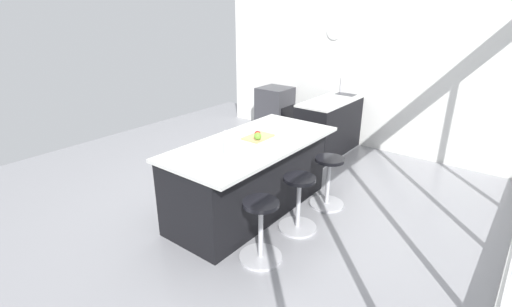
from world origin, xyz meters
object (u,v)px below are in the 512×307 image
(cutting_board, at_px, (258,137))
(stool_by_window, at_px, (328,183))
(stool_near_camera, at_px, (261,232))
(oven_range, at_px, (275,110))
(kitchen_island, at_px, (250,176))
(water_bottle, at_px, (226,148))
(apple_red, at_px, (258,134))
(apple_green, at_px, (258,136))
(stool_middle, at_px, (298,205))

(cutting_board, bearing_deg, stool_by_window, 128.85)
(stool_by_window, relative_size, stool_near_camera, 1.00)
(oven_range, bearing_deg, kitchen_island, 30.03)
(stool_near_camera, distance_m, water_bottle, 0.92)
(kitchen_island, bearing_deg, stool_by_window, 134.70)
(stool_by_window, bearing_deg, oven_range, -132.05)
(kitchen_island, xyz_separation_m, cutting_board, (-0.14, 0.02, 0.47))
(stool_by_window, xyz_separation_m, cutting_board, (0.56, -0.69, 0.62))
(oven_range, height_order, water_bottle, water_bottle)
(stool_near_camera, bearing_deg, apple_red, -140.30)
(stool_near_camera, relative_size, water_bottle, 2.10)
(stool_near_camera, height_order, apple_red, apple_red)
(stool_by_window, bearing_deg, stool_near_camera, 0.00)
(water_bottle, bearing_deg, stool_by_window, 157.30)
(stool_near_camera, relative_size, apple_green, 7.43)
(apple_red, bearing_deg, water_bottle, 11.80)
(oven_range, distance_m, stool_by_window, 3.14)
(stool_by_window, height_order, water_bottle, water_bottle)
(oven_range, distance_m, cutting_board, 3.16)
(stool_by_window, bearing_deg, apple_green, -43.25)
(stool_near_camera, bearing_deg, stool_by_window, 180.00)
(oven_range, bearing_deg, cutting_board, 31.63)
(apple_green, bearing_deg, stool_middle, 86.07)
(oven_range, xyz_separation_m, water_bottle, (3.39, 1.79, 0.60))
(apple_red, distance_m, apple_green, 0.11)
(apple_red, height_order, apple_green, apple_green)
(stool_near_camera, bearing_deg, apple_green, -140.21)
(kitchen_island, bearing_deg, cutting_board, 173.31)
(apple_green, bearing_deg, stool_near_camera, 39.79)
(kitchen_island, height_order, apple_red, apple_red)
(kitchen_island, relative_size, cutting_board, 6.16)
(oven_range, distance_m, stool_near_camera, 4.21)
(kitchen_island, distance_m, water_bottle, 0.84)
(stool_middle, bearing_deg, kitchen_island, -90.00)
(kitchen_island, xyz_separation_m, apple_green, (-0.04, 0.09, 0.52))
(apple_red, bearing_deg, oven_range, -148.48)
(stool_near_camera, xyz_separation_m, water_bottle, (-0.11, -0.54, 0.74))
(stool_near_camera, bearing_deg, cutting_board, -140.71)
(stool_by_window, height_order, stool_middle, same)
(apple_red, distance_m, water_bottle, 0.73)
(stool_by_window, xyz_separation_m, water_bottle, (1.29, -0.54, 0.74))
(stool_by_window, relative_size, stool_middle, 1.00)
(stool_middle, bearing_deg, apple_green, -93.93)
(stool_near_camera, distance_m, apple_green, 1.18)
(oven_range, relative_size, water_bottle, 2.88)
(kitchen_island, bearing_deg, oven_range, -149.97)
(stool_by_window, xyz_separation_m, stool_near_camera, (1.40, 0.00, 0.00))
(oven_range, relative_size, apple_green, 10.18)
(kitchen_island, height_order, apple_green, apple_green)
(stool_middle, height_order, cutting_board, cutting_board)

